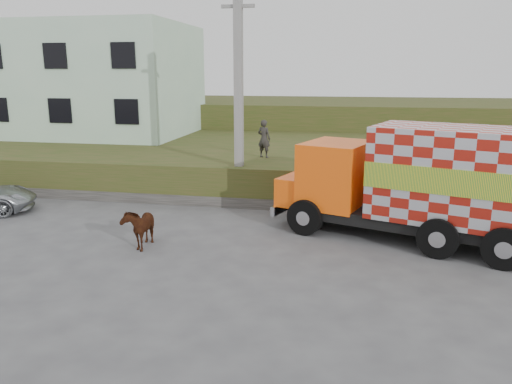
% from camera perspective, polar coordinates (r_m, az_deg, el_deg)
% --- Properties ---
extents(ground, '(120.00, 120.00, 0.00)m').
position_cam_1_polar(ground, '(14.69, -2.06, -6.16)').
color(ground, '#474749').
rests_on(ground, ground).
extents(embankment, '(40.00, 12.00, 1.50)m').
position_cam_1_polar(embankment, '(24.05, 3.28, 3.48)').
color(embankment, '#304316').
rests_on(embankment, ground).
extents(embankment_far, '(40.00, 12.00, 3.00)m').
position_cam_1_polar(embankment_far, '(35.77, 5.91, 7.97)').
color(embankment_far, '#304316').
rests_on(embankment_far, ground).
extents(retaining_strip, '(16.00, 0.50, 0.40)m').
position_cam_1_polar(retaining_strip, '(19.00, -5.11, -0.98)').
color(retaining_strip, '#595651').
rests_on(retaining_strip, ground).
extents(building, '(10.00, 8.00, 6.00)m').
position_cam_1_polar(building, '(30.01, -17.57, 12.10)').
color(building, '#BADABC').
rests_on(building, embankment).
extents(utility_pole, '(1.20, 0.30, 8.00)m').
position_cam_1_polar(utility_pole, '(18.55, -2.00, 10.84)').
color(utility_pole, gray).
rests_on(utility_pole, ground).
extents(cargo_truck, '(8.13, 4.86, 3.46)m').
position_cam_1_polar(cargo_truck, '(15.44, 18.23, 1.02)').
color(cargo_truck, black).
rests_on(cargo_truck, ground).
extents(cow, '(0.78, 1.49, 1.22)m').
position_cam_1_polar(cow, '(14.86, -13.15, -3.81)').
color(cow, black).
rests_on(cow, ground).
extents(pedestrian, '(0.66, 0.54, 1.56)m').
position_cam_1_polar(pedestrian, '(20.63, 0.92, 6.12)').
color(pedestrian, '#2E2B29').
rests_on(pedestrian, embankment).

